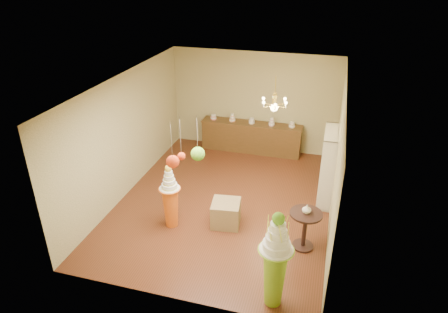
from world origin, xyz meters
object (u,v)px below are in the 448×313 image
(sideboard, at_px, (251,137))
(round_table, at_px, (305,225))
(pedestal_green, at_px, (275,266))
(pedestal_orange, at_px, (171,202))

(sideboard, bearing_deg, round_table, -64.27)
(pedestal_green, xyz_separation_m, round_table, (0.36, 1.63, -0.26))
(pedestal_green, relative_size, round_table, 2.21)
(pedestal_green, height_order, pedestal_orange, pedestal_green)
(pedestal_green, bearing_deg, sideboard, 105.92)
(pedestal_orange, bearing_deg, sideboard, 78.17)
(pedestal_green, height_order, round_table, pedestal_green)
(pedestal_orange, bearing_deg, round_table, 0.67)
(pedestal_green, relative_size, pedestal_orange, 1.23)
(pedestal_orange, height_order, sideboard, pedestal_orange)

